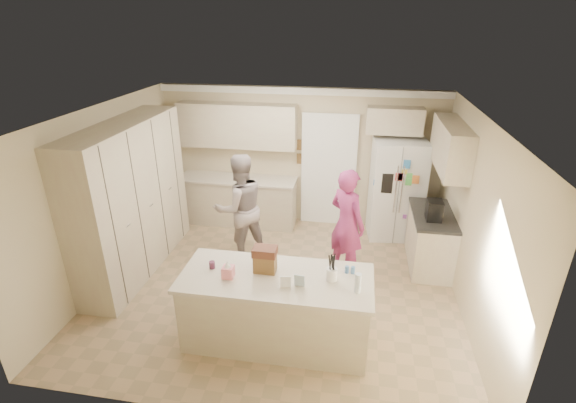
% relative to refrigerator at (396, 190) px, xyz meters
% --- Properties ---
extents(floor, '(5.20, 4.60, 0.02)m').
position_rel_refrigerator_xyz_m(floor, '(-1.79, -1.96, -0.91)').
color(floor, '#9F815F').
rests_on(floor, ground).
extents(ceiling, '(5.20, 4.60, 0.02)m').
position_rel_refrigerator_xyz_m(ceiling, '(-1.79, -1.96, 1.71)').
color(ceiling, white).
rests_on(ceiling, wall_back).
extents(wall_back, '(5.20, 0.02, 2.60)m').
position_rel_refrigerator_xyz_m(wall_back, '(-1.79, 0.35, 0.40)').
color(wall_back, beige).
rests_on(wall_back, ground).
extents(wall_front, '(5.20, 0.02, 2.60)m').
position_rel_refrigerator_xyz_m(wall_front, '(-1.79, -4.27, 0.40)').
color(wall_front, beige).
rests_on(wall_front, ground).
extents(wall_left, '(0.02, 4.60, 2.60)m').
position_rel_refrigerator_xyz_m(wall_left, '(-4.40, -1.96, 0.40)').
color(wall_left, beige).
rests_on(wall_left, ground).
extents(wall_right, '(0.02, 4.60, 2.60)m').
position_rel_refrigerator_xyz_m(wall_right, '(0.82, -1.96, 0.40)').
color(wall_right, beige).
rests_on(wall_right, ground).
extents(crown_back, '(5.20, 0.08, 0.12)m').
position_rel_refrigerator_xyz_m(crown_back, '(-1.79, 0.30, 1.63)').
color(crown_back, white).
rests_on(crown_back, wall_back).
extents(pantry_bank, '(0.60, 2.60, 2.35)m').
position_rel_refrigerator_xyz_m(pantry_bank, '(-4.09, -1.76, 0.28)').
color(pantry_bank, beige).
rests_on(pantry_bank, floor).
extents(back_base_cab, '(2.20, 0.60, 0.88)m').
position_rel_refrigerator_xyz_m(back_base_cab, '(-2.94, 0.04, -0.46)').
color(back_base_cab, beige).
rests_on(back_base_cab, floor).
extents(back_countertop, '(2.24, 0.63, 0.04)m').
position_rel_refrigerator_xyz_m(back_countertop, '(-2.94, 0.03, 0.00)').
color(back_countertop, beige).
rests_on(back_countertop, back_base_cab).
extents(back_upper_cab, '(2.20, 0.35, 0.80)m').
position_rel_refrigerator_xyz_m(back_upper_cab, '(-2.94, 0.16, 1.00)').
color(back_upper_cab, beige).
rests_on(back_upper_cab, wall_back).
extents(doorway_opening, '(0.90, 0.06, 2.10)m').
position_rel_refrigerator_xyz_m(doorway_opening, '(-1.24, 0.32, 0.15)').
color(doorway_opening, black).
rests_on(doorway_opening, floor).
extents(doorway_casing, '(1.02, 0.03, 2.22)m').
position_rel_refrigerator_xyz_m(doorway_casing, '(-1.24, 0.28, 0.15)').
color(doorway_casing, white).
rests_on(doorway_casing, floor).
extents(wall_frame_upper, '(0.15, 0.02, 0.20)m').
position_rel_refrigerator_xyz_m(wall_frame_upper, '(-1.77, 0.31, 0.65)').
color(wall_frame_upper, brown).
rests_on(wall_frame_upper, wall_back).
extents(wall_frame_lower, '(0.15, 0.02, 0.20)m').
position_rel_refrigerator_xyz_m(wall_frame_lower, '(-1.77, 0.31, 0.38)').
color(wall_frame_lower, brown).
rests_on(wall_frame_lower, wall_back).
extents(refrigerator, '(0.96, 0.78, 1.80)m').
position_rel_refrigerator_xyz_m(refrigerator, '(0.00, 0.00, 0.00)').
color(refrigerator, white).
rests_on(refrigerator, floor).
extents(fridge_seam, '(0.02, 0.02, 1.78)m').
position_rel_refrigerator_xyz_m(fridge_seam, '(0.00, -0.35, 0.00)').
color(fridge_seam, gray).
rests_on(fridge_seam, refrigerator).
extents(fridge_dispenser, '(0.22, 0.03, 0.35)m').
position_rel_refrigerator_xyz_m(fridge_dispenser, '(-0.22, -0.37, 0.25)').
color(fridge_dispenser, black).
rests_on(fridge_dispenser, refrigerator).
extents(fridge_handle_l, '(0.02, 0.02, 0.85)m').
position_rel_refrigerator_xyz_m(fridge_handle_l, '(-0.05, -0.37, 0.15)').
color(fridge_handle_l, silver).
rests_on(fridge_handle_l, refrigerator).
extents(fridge_handle_r, '(0.02, 0.02, 0.85)m').
position_rel_refrigerator_xyz_m(fridge_handle_r, '(0.05, -0.37, 0.15)').
color(fridge_handle_r, silver).
rests_on(fridge_handle_r, refrigerator).
extents(over_fridge_cab, '(0.95, 0.35, 0.45)m').
position_rel_refrigerator_xyz_m(over_fridge_cab, '(-0.14, 0.16, 1.20)').
color(over_fridge_cab, beige).
rests_on(over_fridge_cab, wall_back).
extents(right_base_cab, '(0.60, 1.20, 0.88)m').
position_rel_refrigerator_xyz_m(right_base_cab, '(0.51, -0.96, -0.46)').
color(right_base_cab, beige).
rests_on(right_base_cab, floor).
extents(right_countertop, '(0.63, 1.24, 0.04)m').
position_rel_refrigerator_xyz_m(right_countertop, '(0.50, -0.96, 0.00)').
color(right_countertop, '#2D2B28').
rests_on(right_countertop, right_base_cab).
extents(right_upper_cab, '(0.35, 1.50, 0.70)m').
position_rel_refrigerator_xyz_m(right_upper_cab, '(0.63, -0.76, 1.05)').
color(right_upper_cab, beige).
rests_on(right_upper_cab, wall_right).
extents(coffee_maker, '(0.22, 0.28, 0.30)m').
position_rel_refrigerator_xyz_m(coffee_maker, '(0.46, -1.16, 0.17)').
color(coffee_maker, black).
rests_on(coffee_maker, right_countertop).
extents(island_base, '(2.20, 0.90, 0.88)m').
position_rel_refrigerator_xyz_m(island_base, '(-1.59, -3.06, -0.46)').
color(island_base, beige).
rests_on(island_base, floor).
extents(island_top, '(2.28, 0.96, 0.05)m').
position_rel_refrigerator_xyz_m(island_top, '(-1.59, -3.06, 0.00)').
color(island_top, beige).
rests_on(island_top, island_base).
extents(utensil_crock, '(0.13, 0.13, 0.15)m').
position_rel_refrigerator_xyz_m(utensil_crock, '(-0.94, -3.01, 0.10)').
color(utensil_crock, white).
rests_on(utensil_crock, island_top).
extents(tissue_box, '(0.13, 0.13, 0.14)m').
position_rel_refrigerator_xyz_m(tissue_box, '(-2.14, -3.16, 0.10)').
color(tissue_box, pink).
rests_on(tissue_box, island_top).
extents(tissue_plume, '(0.08, 0.08, 0.08)m').
position_rel_refrigerator_xyz_m(tissue_plume, '(-2.14, -3.16, 0.20)').
color(tissue_plume, white).
rests_on(tissue_plume, tissue_box).
extents(dollhouse_body, '(0.26, 0.18, 0.22)m').
position_rel_refrigerator_xyz_m(dollhouse_body, '(-1.74, -2.96, 0.14)').
color(dollhouse_body, brown).
rests_on(dollhouse_body, island_top).
extents(dollhouse_roof, '(0.28, 0.20, 0.10)m').
position_rel_refrigerator_xyz_m(dollhouse_roof, '(-1.74, -2.96, 0.30)').
color(dollhouse_roof, '#592D1E').
rests_on(dollhouse_roof, dollhouse_body).
extents(jam_jar, '(0.07, 0.07, 0.09)m').
position_rel_refrigerator_xyz_m(jam_jar, '(-2.39, -3.01, 0.07)').
color(jam_jar, '#59263F').
rests_on(jam_jar, island_top).
extents(greeting_card_a, '(0.12, 0.06, 0.16)m').
position_rel_refrigerator_xyz_m(greeting_card_a, '(-1.44, -3.26, 0.11)').
color(greeting_card_a, white).
rests_on(greeting_card_a, island_top).
extents(greeting_card_b, '(0.12, 0.05, 0.16)m').
position_rel_refrigerator_xyz_m(greeting_card_b, '(-1.29, -3.21, 0.11)').
color(greeting_card_b, silver).
rests_on(greeting_card_b, island_top).
extents(water_bottle, '(0.07, 0.07, 0.24)m').
position_rel_refrigerator_xyz_m(water_bottle, '(-0.64, -3.21, 0.14)').
color(water_bottle, silver).
rests_on(water_bottle, island_top).
extents(shaker_salt, '(0.05, 0.05, 0.09)m').
position_rel_refrigerator_xyz_m(shaker_salt, '(-0.77, -2.84, 0.07)').
color(shaker_salt, teal).
rests_on(shaker_salt, island_top).
extents(shaker_pepper, '(0.05, 0.05, 0.09)m').
position_rel_refrigerator_xyz_m(shaker_pepper, '(-0.70, -2.84, 0.07)').
color(shaker_pepper, teal).
rests_on(shaker_pepper, island_top).
extents(teen_boy, '(1.11, 1.07, 1.80)m').
position_rel_refrigerator_xyz_m(teen_boy, '(-2.54, -1.21, 0.00)').
color(teen_boy, '#9C9694').
rests_on(teen_boy, floor).
extents(teen_girl, '(0.75, 0.72, 1.73)m').
position_rel_refrigerator_xyz_m(teen_girl, '(-0.82, -1.42, -0.03)').
color(teen_girl, '#A33189').
rests_on(teen_girl, floor).
extents(fridge_magnets, '(0.76, 0.02, 1.44)m').
position_rel_refrigerator_xyz_m(fridge_magnets, '(0.00, -0.36, 0.00)').
color(fridge_magnets, tan).
rests_on(fridge_magnets, refrigerator).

